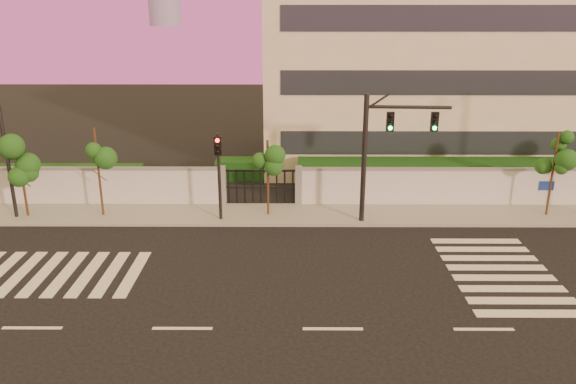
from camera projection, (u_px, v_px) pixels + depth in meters
name	position (u px, v px, depth m)	size (l,w,h in m)	color
ground	(333.00, 329.00, 18.58)	(120.00, 120.00, 0.00)	black
sidewalk	(318.00, 214.00, 28.52)	(60.00, 3.00, 0.15)	gray
perimeter_wall	(319.00, 187.00, 29.62)	(60.00, 0.36, 2.20)	silver
hedge_row	(335.00, 176.00, 32.29)	(41.00, 4.25, 1.80)	black
institutional_building	(447.00, 68.00, 37.43)	(24.40, 12.40, 12.25)	beige
road_markings	(286.00, 277.00, 22.15)	(57.00, 7.62, 0.02)	silver
street_tree_b	(20.00, 161.00, 27.32)	(1.52, 1.21, 4.01)	#382314
street_tree_c	(97.00, 152.00, 27.26)	(1.40, 1.12, 4.61)	#382314
street_tree_d	(268.00, 161.00, 27.50)	(1.44, 1.15, 3.98)	#382314
street_tree_e	(556.00, 155.00, 27.33)	(1.33, 1.06, 4.41)	#382314
traffic_signal_main	(382.00, 144.00, 26.30)	(4.02, 0.46, 6.35)	black
traffic_signal_secondary	(219.00, 167.00, 26.88)	(0.35, 0.34, 4.46)	black
streetlight_west	(1.00, 131.00, 26.50)	(0.50, 2.02, 8.38)	black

